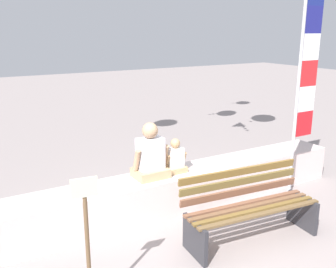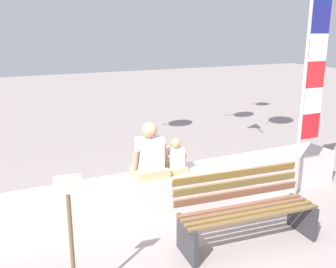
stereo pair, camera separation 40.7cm
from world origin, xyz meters
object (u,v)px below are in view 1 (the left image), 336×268
(person_adult, at_px, (150,156))
(park_bench, at_px, (249,207))
(person_child, at_px, (175,159))
(flag_banner, at_px, (305,73))
(sign_post, at_px, (87,236))

(person_adult, bearing_deg, park_bench, -58.03)
(person_adult, distance_m, person_child, 0.43)
(person_child, xyz_separation_m, flag_banner, (1.95, -0.57, 1.20))
(park_bench, height_order, sign_post, sign_post)
(flag_banner, relative_size, sign_post, 2.44)
(person_adult, xyz_separation_m, sign_post, (-1.45, -1.50, -0.08))
(person_adult, height_order, person_child, person_adult)
(park_bench, relative_size, person_adult, 2.28)
(flag_banner, distance_m, sign_post, 4.09)
(person_adult, relative_size, flag_banner, 0.24)
(person_child, xyz_separation_m, sign_post, (-1.86, -1.50, 0.03))
(flag_banner, bearing_deg, sign_post, -166.22)
(person_adult, height_order, flag_banner, flag_banner)
(park_bench, relative_size, person_child, 3.57)
(park_bench, xyz_separation_m, person_adult, (-0.76, 1.22, 0.46))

